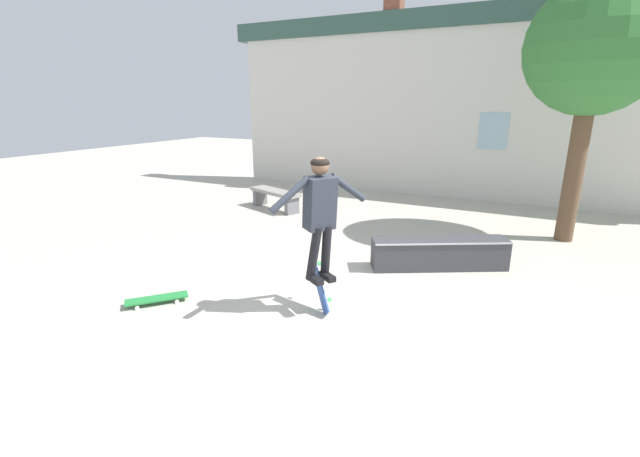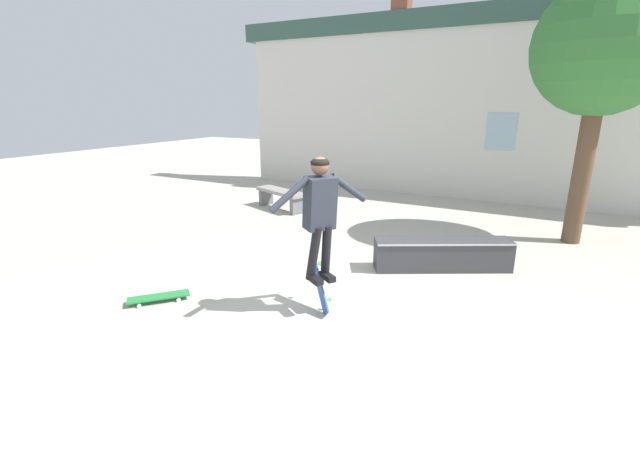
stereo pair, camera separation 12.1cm
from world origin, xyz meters
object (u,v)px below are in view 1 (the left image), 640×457
at_px(park_bench, 275,196).
at_px(skate_ledge, 439,253).
at_px(skateboard_flipping, 319,284).
at_px(tree_right, 595,49).
at_px(skateboard_resting, 157,299).
at_px(skater, 320,209).

bearing_deg(park_bench, skate_ledge, -5.17).
xyz_separation_m(skate_ledge, skateboard_flipping, (-1.06, -2.08, 0.09)).
bearing_deg(tree_right, skate_ledge, -125.95).
bearing_deg(skate_ledge, tree_right, 25.14).
distance_m(tree_right, skate_ledge, 4.39).
bearing_deg(skate_ledge, skateboard_flipping, -145.86).
bearing_deg(park_bench, tree_right, 24.30).
bearing_deg(skate_ledge, skateboard_resting, -164.77).
relative_size(tree_right, skate_ledge, 2.22).
height_order(tree_right, skateboard_resting, tree_right).
height_order(tree_right, skateboard_flipping, tree_right).
bearing_deg(skater, skate_ledge, 98.07).
height_order(skate_ledge, skateboard_flipping, skateboard_flipping).
bearing_deg(skateboard_flipping, skater, -17.38).
relative_size(skate_ledge, skater, 1.36).
height_order(park_bench, skateboard_resting, park_bench).
relative_size(skate_ledge, skateboard_resting, 2.88).
bearing_deg(skateboard_resting, skateboard_flipping, -25.32).
xyz_separation_m(park_bench, skate_ledge, (4.35, -2.06, -0.10)).
relative_size(skater, skateboard_resting, 2.11).
distance_m(tree_right, skateboard_resting, 7.97).
relative_size(skate_ledge, skateboard_flipping, 2.87).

